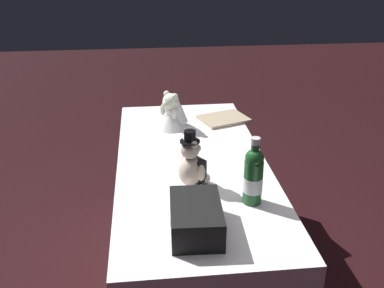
{
  "coord_description": "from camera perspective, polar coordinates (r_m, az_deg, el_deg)",
  "views": [
    {
      "loc": [
        2.05,
        -0.23,
        1.79
      ],
      "look_at": [
        0.0,
        0.0,
        0.84
      ],
      "focal_mm": 42.01,
      "sensor_mm": 36.0,
      "label": 1
    }
  ],
  "objects": [
    {
      "name": "teddy_bear_groom",
      "position": [
        2.07,
        -0.04,
        -2.66
      ],
      "size": [
        0.15,
        0.15,
        0.27
      ],
      "color": "beige",
      "rests_on": "reception_table"
    },
    {
      "name": "gift_case_black",
      "position": [
        1.77,
        0.5,
        -9.34
      ],
      "size": [
        0.31,
        0.21,
        0.12
      ],
      "color": "black",
      "rests_on": "reception_table"
    },
    {
      "name": "ground_plane",
      "position": [
        2.74,
        0.0,
        -16.28
      ],
      "size": [
        12.0,
        12.0,
        0.0
      ],
      "primitive_type": "plane",
      "color": "black"
    },
    {
      "name": "signing_pen",
      "position": [
        2.28,
        -0.2,
        -2.56
      ],
      "size": [
        0.05,
        0.13,
        0.01
      ],
      "color": "maroon",
      "rests_on": "reception_table"
    },
    {
      "name": "guestbook",
      "position": [
        2.85,
        4.05,
        3.21
      ],
      "size": [
        0.3,
        0.34,
        0.02
      ],
      "primitive_type": "cube",
      "rotation": [
        0.0,
        0.0,
        0.34
      ],
      "color": "tan",
      "rests_on": "reception_table"
    },
    {
      "name": "champagne_bottle",
      "position": [
        1.93,
        7.79,
        -3.99
      ],
      "size": [
        0.08,
        0.08,
        0.31
      ],
      "color": "#1C5424",
      "rests_on": "reception_table"
    },
    {
      "name": "reception_table",
      "position": [
        2.51,
        0.0,
        -9.85
      ],
      "size": [
        1.72,
        0.77,
        0.74
      ],
      "primitive_type": "cube",
      "color": "white",
      "rests_on": "ground_plane"
    },
    {
      "name": "teddy_bear_bride",
      "position": [
        2.7,
        -2.42,
        4.0
      ],
      "size": [
        0.22,
        0.22,
        0.23
      ],
      "color": "white",
      "rests_on": "reception_table"
    }
  ]
}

